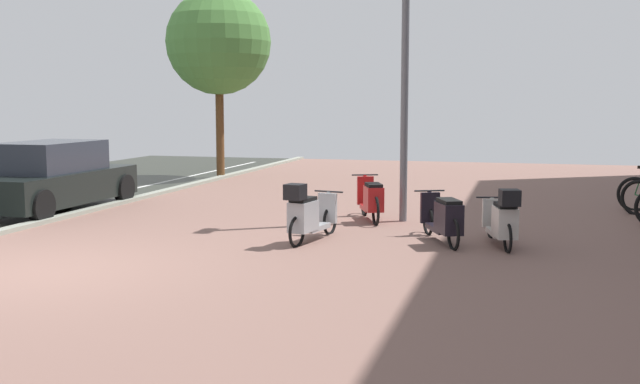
% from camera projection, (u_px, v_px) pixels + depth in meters
% --- Properties ---
extents(ground, '(21.00, 40.00, 0.13)m').
position_uv_depth(ground, '(135.00, 281.00, 9.47)').
color(ground, '#2A2D24').
extents(scooter_near, '(0.92, 1.73, 0.79)m').
position_uv_depth(scooter_near, '(444.00, 219.00, 11.77)').
color(scooter_near, black).
rests_on(scooter_near, ground).
extents(scooter_mid, '(0.73, 1.66, 0.97)m').
position_uv_depth(scooter_mid, '(503.00, 220.00, 11.46)').
color(scooter_mid, black).
rests_on(scooter_mid, ground).
extents(scooter_far, '(0.63, 1.73, 1.01)m').
position_uv_depth(scooter_far, '(308.00, 214.00, 11.88)').
color(scooter_far, black).
rests_on(scooter_far, ground).
extents(scooter_extra, '(0.83, 1.65, 0.85)m').
position_uv_depth(scooter_extra, '(371.00, 200.00, 14.04)').
color(scooter_extra, black).
rests_on(scooter_extra, ground).
extents(parked_car_near, '(1.79, 4.02, 1.42)m').
position_uv_depth(parked_car_near, '(52.00, 178.00, 15.43)').
color(parked_car_near, black).
rests_on(parked_car_near, ground).
extents(lamp_post, '(0.20, 0.52, 5.85)m').
position_uv_depth(lamp_post, '(405.00, 46.00, 13.69)').
color(lamp_post, slate).
rests_on(lamp_post, ground).
extents(street_tree, '(3.06, 3.06, 5.50)m').
position_uv_depth(street_tree, '(219.00, 43.00, 21.74)').
color(street_tree, brown).
rests_on(street_tree, ground).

